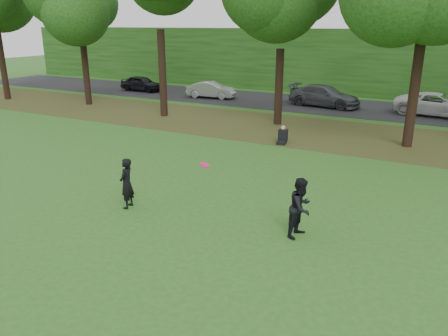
% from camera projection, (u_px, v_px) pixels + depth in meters
% --- Properties ---
extents(ground, '(120.00, 120.00, 0.00)m').
position_uv_depth(ground, '(192.00, 237.00, 11.65)').
color(ground, '#295C1C').
rests_on(ground, ground).
extents(leaf_litter, '(60.00, 7.00, 0.01)m').
position_uv_depth(leaf_litter, '(325.00, 133.00, 22.54)').
color(leaf_litter, '#473019').
rests_on(leaf_litter, ground).
extents(street, '(70.00, 7.00, 0.02)m').
position_uv_depth(street, '(358.00, 108.00, 29.24)').
color(street, black).
rests_on(street, ground).
extents(far_hedge, '(70.00, 3.00, 5.00)m').
position_uv_depth(far_hedge, '(378.00, 63.00, 33.48)').
color(far_hedge, '#154112').
rests_on(far_hedge, ground).
extents(player_left, '(0.49, 0.64, 1.58)m').
position_uv_depth(player_left, '(127.00, 183.00, 13.26)').
color(player_left, black).
rests_on(player_left, ground).
extents(player_right, '(0.76, 0.89, 1.63)m').
position_uv_depth(player_right, '(301.00, 207.00, 11.47)').
color(player_right, black).
rests_on(player_right, ground).
extents(parked_cars, '(40.09, 3.26, 1.54)m').
position_uv_depth(parked_cars, '(384.00, 101.00, 27.68)').
color(parked_cars, black).
rests_on(parked_cars, street).
extents(frisbee, '(0.36, 0.37, 0.16)m').
position_uv_depth(frisbee, '(205.00, 165.00, 11.98)').
color(frisbee, '#FD1565').
rests_on(frisbee, ground).
extents(seated_person, '(0.52, 0.79, 0.83)m').
position_uv_depth(seated_person, '(283.00, 137.00, 20.63)').
color(seated_person, black).
rests_on(seated_person, ground).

